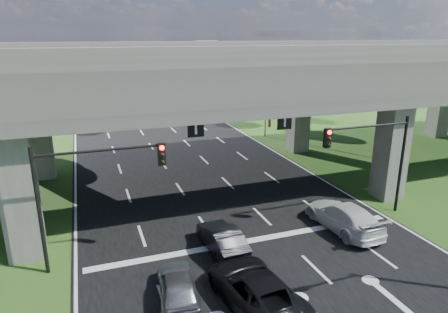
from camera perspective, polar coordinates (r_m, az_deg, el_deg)
ground at (r=19.08m, az=8.23°, el=-16.68°), size 160.00×160.00×0.00m
road at (r=27.23m, az=-1.59°, el=-5.69°), size 18.00×120.00×0.03m
overpass at (r=27.15m, az=-3.07°, el=11.50°), size 80.00×15.00×10.00m
signal_right at (r=24.51m, az=20.69°, el=0.91°), size 5.76×0.54×6.00m
signal_left at (r=18.93m, az=-18.77°, el=-3.51°), size 5.76×0.54×6.00m
streetlight_far at (r=42.14m, az=5.60°, el=10.59°), size 3.38×0.25×10.00m
streetlight_beyond at (r=56.96m, az=-1.38°, el=12.33°), size 3.38×0.25×10.00m
tree_left_near at (r=40.77m, az=-28.44°, el=6.96°), size 4.50×4.50×7.80m
tree_left_far at (r=56.39m, az=-25.29°, el=9.97°), size 4.80×4.80×8.32m
tree_right_near at (r=47.15m, az=6.76°, el=9.58°), size 4.20×4.20×7.28m
tree_right_mid at (r=55.64m, az=5.88°, el=10.41°), size 3.91×3.90×6.76m
tree_right_far at (r=61.44m, az=-0.81°, el=11.72°), size 4.50×4.50×7.80m
car_silver at (r=17.24m, az=-6.60°, el=-17.90°), size 2.07×4.07×1.33m
car_dark at (r=20.42m, az=-0.25°, el=-11.71°), size 1.58×4.18×1.36m
car_white at (r=23.51m, az=16.71°, el=-8.20°), size 2.35×5.35×1.53m
car_trailing at (r=16.86m, az=4.54°, el=-18.39°), size 3.01×5.59×1.49m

